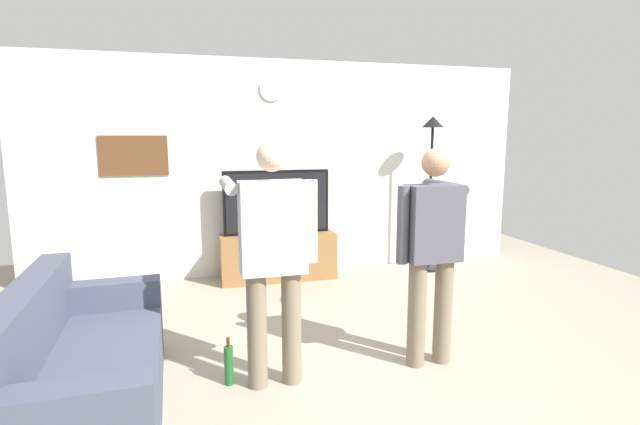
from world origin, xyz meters
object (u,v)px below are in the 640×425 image
(television, at_px, (277,202))
(wall_clock, at_px, (272,89))
(tv_stand, at_px, (278,256))
(beverage_bottle, at_px, (229,365))
(person_standing_nearer_couch, at_px, (432,245))
(floor_lamp, at_px, (431,161))
(person_standing_nearer_lamp, at_px, (273,249))
(side_couch, at_px, (78,371))
(framed_picture, at_px, (134,156))

(television, bearing_deg, wall_clock, 90.00)
(tv_stand, xyz_separation_m, beverage_bottle, (-0.81, -2.42, -0.14))
(person_standing_nearer_couch, bearing_deg, wall_clock, 104.65)
(television, relative_size, wall_clock, 4.43)
(person_standing_nearer_couch, relative_size, beverage_bottle, 4.74)
(beverage_bottle, bearing_deg, person_standing_nearer_couch, -2.65)
(television, height_order, beverage_bottle, television)
(wall_clock, height_order, floor_lamp, wall_clock)
(person_standing_nearer_lamp, bearing_deg, person_standing_nearer_couch, -0.20)
(television, height_order, side_couch, television)
(wall_clock, xyz_separation_m, beverage_bottle, (-0.81, -2.71, -2.19))
(person_standing_nearer_couch, xyz_separation_m, side_couch, (-2.47, -0.10, -0.63))
(tv_stand, distance_m, floor_lamp, 2.31)
(tv_stand, distance_m, person_standing_nearer_lamp, 2.64)
(framed_picture, relative_size, beverage_bottle, 2.15)
(television, xyz_separation_m, framed_picture, (-1.64, 0.25, 0.58))
(person_standing_nearer_lamp, relative_size, side_couch, 0.92)
(side_couch, bearing_deg, floor_lamp, 33.55)
(tv_stand, relative_size, framed_picture, 1.85)
(television, distance_m, person_standing_nearer_couch, 2.64)
(floor_lamp, distance_m, person_standing_nearer_lamp, 3.47)
(floor_lamp, xyz_separation_m, beverage_bottle, (-2.81, -2.31, -1.29))
(floor_lamp, distance_m, beverage_bottle, 3.86)
(framed_picture, bearing_deg, person_standing_nearer_lamp, -67.67)
(beverage_bottle, bearing_deg, person_standing_nearer_lamp, -11.87)
(tv_stand, bearing_deg, framed_picture, 169.77)
(wall_clock, distance_m, framed_picture, 1.82)
(floor_lamp, xyz_separation_m, person_standing_nearer_couch, (-1.27, -2.38, -0.49))
(floor_lamp, bearing_deg, side_couch, -146.45)
(person_standing_nearer_couch, bearing_deg, side_couch, -177.62)
(beverage_bottle, bearing_deg, television, 71.84)
(wall_clock, distance_m, beverage_bottle, 3.58)
(tv_stand, xyz_separation_m, floor_lamp, (2.00, -0.11, 1.15))
(person_standing_nearer_lamp, xyz_separation_m, beverage_bottle, (-0.32, 0.07, -0.84))
(side_couch, xyz_separation_m, beverage_bottle, (0.94, 0.17, -0.17))
(tv_stand, xyz_separation_m, framed_picture, (-1.64, 0.30, 1.25))
(floor_lamp, bearing_deg, television, 175.45)
(tv_stand, distance_m, wall_clock, 2.07)
(floor_lamp, bearing_deg, person_standing_nearer_couch, -118.13)
(person_standing_nearer_lamp, bearing_deg, wall_clock, 80.00)
(person_standing_nearer_couch, bearing_deg, framed_picture, 130.26)
(beverage_bottle, bearing_deg, side_couch, -169.47)
(tv_stand, bearing_deg, beverage_bottle, -108.48)
(side_couch, bearing_deg, person_standing_nearer_couch, 2.38)
(television, xyz_separation_m, person_standing_nearer_lamp, (-0.49, -2.54, 0.03))
(floor_lamp, xyz_separation_m, side_couch, (-3.75, -2.49, -1.12))
(wall_clock, xyz_separation_m, floor_lamp, (2.00, -0.40, -0.90))
(person_standing_nearer_couch, distance_m, side_couch, 2.56)
(wall_clock, bearing_deg, person_standing_nearer_couch, -75.35)
(tv_stand, distance_m, television, 0.68)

